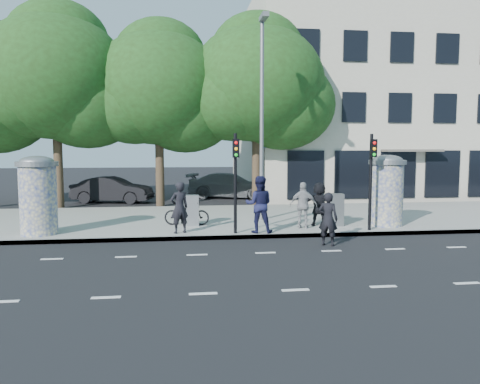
{
  "coord_description": "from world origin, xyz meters",
  "views": [
    {
      "loc": [
        -2.45,
        -11.85,
        3.1
      ],
      "look_at": [
        -0.48,
        3.5,
        1.6
      ],
      "focal_mm": 35.0,
      "sensor_mm": 36.0,
      "label": 1
    }
  ],
  "objects": [
    {
      "name": "sidewalk",
      "position": [
        0.0,
        7.5,
        0.07
      ],
      "size": [
        40.0,
        8.0,
        0.15
      ],
      "primitive_type": "cube",
      "color": "gray",
      "rests_on": "ground"
    },
    {
      "name": "car_mid",
      "position": [
        -6.2,
        14.66,
        0.72
      ],
      "size": [
        2.41,
        4.59,
        1.44
      ],
      "primitive_type": "imported",
      "rotation": [
        0.0,
        0.0,
        1.36
      ],
      "color": "black",
      "rests_on": "ground"
    },
    {
      "name": "ped_b",
      "position": [
        -2.49,
        4.11,
        1.03
      ],
      "size": [
        0.75,
        0.63,
        1.76
      ],
      "primitive_type": "imported",
      "rotation": [
        0.0,
        0.0,
        3.53
      ],
      "color": "black",
      "rests_on": "sidewalk"
    },
    {
      "name": "tree_center",
      "position": [
        1.5,
        12.3,
        6.31
      ],
      "size": [
        7.0,
        7.0,
        9.3
      ],
      "color": "#38281C",
      "rests_on": "ground"
    },
    {
      "name": "man_road",
      "position": [
        2.13,
        2.18,
        0.84
      ],
      "size": [
        0.74,
        0.67,
        1.69
      ],
      "primitive_type": "imported",
      "rotation": [
        0.0,
        0.0,
        2.59
      ],
      "color": "black",
      "rests_on": "ground"
    },
    {
      "name": "car_right",
      "position": [
        0.56,
        16.33,
        0.75
      ],
      "size": [
        3.53,
        5.54,
        1.5
      ],
      "primitive_type": "imported",
      "rotation": [
        0.0,
        0.0,
        1.27
      ],
      "color": "slate",
      "rests_on": "ground"
    },
    {
      "name": "ad_column_left",
      "position": [
        -7.2,
        4.5,
        1.54
      ],
      "size": [
        1.36,
        1.36,
        2.65
      ],
      "color": "beige",
      "rests_on": "sidewalk"
    },
    {
      "name": "lane_dash_far",
      "position": [
        0.0,
        1.4,
        0.0
      ],
      "size": [
        32.0,
        0.12,
        0.01
      ],
      "primitive_type": "cube",
      "color": "silver",
      "rests_on": "ground"
    },
    {
      "name": "ped_f",
      "position": [
        2.69,
        4.97,
        0.97
      ],
      "size": [
        1.62,
        1.1,
        1.64
      ],
      "primitive_type": "imported",
      "rotation": [
        0.0,
        0.0,
        2.74
      ],
      "color": "black",
      "rests_on": "sidewalk"
    },
    {
      "name": "building",
      "position": [
        12.0,
        19.99,
        5.99
      ],
      "size": [
        20.3,
        15.85,
        12.0
      ],
      "color": "#BBB39C",
      "rests_on": "ground"
    },
    {
      "name": "traffic_pole_near",
      "position": [
        -0.6,
        3.79,
        2.23
      ],
      "size": [
        0.22,
        0.31,
        3.4
      ],
      "color": "black",
      "rests_on": "sidewalk"
    },
    {
      "name": "street_lamp",
      "position": [
        0.8,
        6.63,
        4.79
      ],
      "size": [
        0.25,
        0.93,
        8.0
      ],
      "color": "slate",
      "rests_on": "sidewalk"
    },
    {
      "name": "ped_c",
      "position": [
        0.22,
        3.85,
        1.13
      ],
      "size": [
        1.08,
        0.91,
        1.96
      ],
      "primitive_type": "imported",
      "rotation": [
        0.0,
        0.0,
        2.95
      ],
      "color": "#191A3E",
      "rests_on": "sidewalk"
    },
    {
      "name": "ground",
      "position": [
        0.0,
        0.0,
        0.0
      ],
      "size": [
        120.0,
        120.0,
        0.0
      ],
      "primitive_type": "plane",
      "color": "black",
      "rests_on": "ground"
    },
    {
      "name": "cabinet_right",
      "position": [
        3.29,
        4.91,
        0.75
      ],
      "size": [
        0.61,
        0.46,
        1.2
      ],
      "primitive_type": "cube",
      "rotation": [
        0.0,
        0.0,
        -0.08
      ],
      "color": "slate",
      "rests_on": "sidewalk"
    },
    {
      "name": "tree_near_left",
      "position": [
        -3.5,
        12.7,
        6.06
      ],
      "size": [
        6.8,
        6.8,
        8.97
      ],
      "color": "#38281C",
      "rests_on": "ground"
    },
    {
      "name": "bicycle",
      "position": [
        -2.23,
        5.72,
        0.59
      ],
      "size": [
        0.86,
        1.77,
        0.89
      ],
      "primitive_type": "imported",
      "rotation": [
        0.0,
        0.0,
        1.41
      ],
      "color": "black",
      "rests_on": "sidewalk"
    },
    {
      "name": "cabinet_left",
      "position": [
        -2.06,
        5.57,
        0.72
      ],
      "size": [
        0.55,
        0.4,
        1.15
      ],
      "primitive_type": "cube",
      "rotation": [
        0.0,
        0.0,
        -0.0
      ],
      "color": "gray",
      "rests_on": "sidewalk"
    },
    {
      "name": "traffic_pole_far",
      "position": [
        4.2,
        3.79,
        2.23
      ],
      "size": [
        0.22,
        0.31,
        3.4
      ],
      "color": "black",
      "rests_on": "sidewalk"
    },
    {
      "name": "ad_column_right",
      "position": [
        5.2,
        4.7,
        1.54
      ],
      "size": [
        1.36,
        1.36,
        2.65
      ],
      "color": "beige",
      "rests_on": "sidewalk"
    },
    {
      "name": "curb",
      "position": [
        0.0,
        3.55,
        0.07
      ],
      "size": [
        40.0,
        0.1,
        0.16
      ],
      "primitive_type": "cube",
      "color": "slate",
      "rests_on": "ground"
    },
    {
      "name": "ped_e",
      "position": [
        1.95,
        4.48,
        0.99
      ],
      "size": [
        1.11,
        0.85,
        1.68
      ],
      "primitive_type": "imported",
      "rotation": [
        0.0,
        0.0,
        2.81
      ],
      "color": "#959598",
      "rests_on": "sidewalk"
    },
    {
      "name": "lane_dash_near",
      "position": [
        0.0,
        -2.2,
        0.0
      ],
      "size": [
        32.0,
        0.12,
        0.01
      ],
      "primitive_type": "cube",
      "color": "silver",
      "rests_on": "ground"
    },
    {
      "name": "tree_mid_left",
      "position": [
        -8.5,
        12.5,
        6.5
      ],
      "size": [
        7.2,
        7.2,
        9.57
      ],
      "color": "#38281C",
      "rests_on": "ground"
    }
  ]
}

